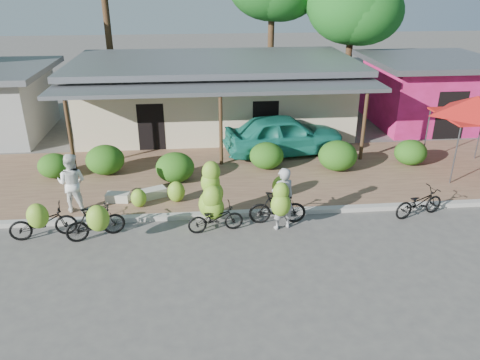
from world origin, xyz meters
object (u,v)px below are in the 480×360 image
at_px(red_canopy, 476,106).
at_px(bystander, 72,183).
at_px(sack_near, 153,193).
at_px(sack_far, 118,197).
at_px(bike_left, 96,222).
at_px(teal_van, 284,135).
at_px(bike_center, 213,203).
at_px(bike_right, 278,206).
at_px(vendor, 282,199).
at_px(tree_near_right, 349,5).
at_px(bike_far_left, 42,221).
at_px(bike_far_right, 419,203).

xyz_separation_m(red_canopy, bystander, (-13.93, -1.97, -1.55)).
bearing_deg(bystander, sack_near, -153.09).
relative_size(sack_near, sack_far, 1.13).
height_order(bike_left, teal_van, teal_van).
bearing_deg(bike_center, red_canopy, -79.51).
distance_m(bike_right, teal_van, 5.86).
bearing_deg(sack_near, bike_right, -28.28).
height_order(vendor, bystander, bystander).
relative_size(red_canopy, bike_left, 2.03).
height_order(bike_left, vendor, vendor).
relative_size(tree_near_right, bike_center, 3.62).
relative_size(sack_near, bystander, 0.45).
bearing_deg(bike_right, bike_far_left, 93.51).
xyz_separation_m(tree_near_right, vendor, (-5.81, -13.49, -4.47)).
bearing_deg(bike_center, bike_far_right, -97.36).
bearing_deg(bike_far_left, bystander, -31.80).
distance_m(bike_far_left, bike_left, 1.55).
distance_m(bike_left, bike_right, 5.25).
bearing_deg(red_canopy, bike_right, -156.49).
bearing_deg(sack_near, tree_near_right, 49.08).
bearing_deg(bike_left, bike_far_right, -107.77).
height_order(bike_far_left, sack_far, bike_far_left).
relative_size(tree_near_right, bystander, 3.84).
height_order(bike_far_left, teal_van, teal_van).
distance_m(bike_left, teal_van, 8.87).
bearing_deg(red_canopy, vendor, -155.31).
xyz_separation_m(bike_left, sack_near, (1.37, 2.43, -0.34)).
height_order(bike_far_right, teal_van, teal_van).
distance_m(red_canopy, bike_far_right, 5.01).
bearing_deg(bystander, teal_van, -139.25).
xyz_separation_m(bike_center, bike_far_right, (6.40, 0.08, -0.32)).
bearing_deg(vendor, tree_near_right, -130.07).
bearing_deg(sack_far, bike_left, -96.35).
xyz_separation_m(bike_far_right, sack_near, (-8.34, 1.88, -0.19)).
xyz_separation_m(tree_near_right, teal_van, (-4.68, -7.61, -4.49)).
height_order(bike_center, bike_right, bike_center).
height_order(vendor, teal_van, vendor).
bearing_deg(bike_left, bike_right, -107.20).
distance_m(bike_far_left, bystander, 1.68).
bearing_deg(bike_center, sack_far, 51.88).
bearing_deg(bystander, sack_far, -146.75).
relative_size(tree_near_right, sack_near, 8.55).
bearing_deg(bike_far_left, red_canopy, -88.13).
bearing_deg(bystander, bike_center, 174.19).
relative_size(sack_far, bystander, 0.40).
bearing_deg(teal_van, bike_center, 142.15).
xyz_separation_m(bike_far_right, sack_far, (-9.46, 1.70, -0.20)).
distance_m(bike_right, vendor, 0.35).
bearing_deg(tree_near_right, bike_right, -113.86).
relative_size(bike_left, vendor, 0.89).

